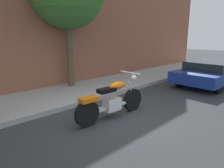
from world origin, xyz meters
TOP-DOWN VIEW (x-y plane):
  - ground_plane at (0.00, 0.00)m, footprint 60.00×60.00m
  - sidewalk at (0.00, 2.84)m, footprint 23.68×2.44m
  - motorcycle at (-0.16, 0.31)m, footprint 2.24×0.70m
  - parked_car_blue at (5.67, -0.10)m, footprint 4.23×2.06m

SIDE VIEW (x-z plane):
  - ground_plane at x=0.00m, z-range 0.00..0.00m
  - sidewalk at x=0.00m, z-range 0.00..0.14m
  - motorcycle at x=-0.16m, z-range -0.11..1.02m
  - parked_car_blue at x=5.67m, z-range 0.04..1.07m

